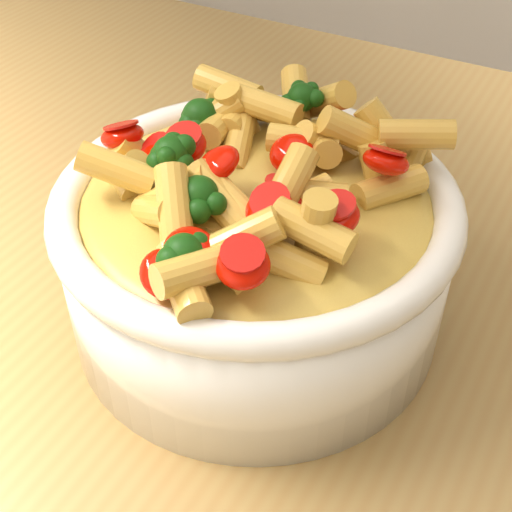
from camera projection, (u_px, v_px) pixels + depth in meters
The scene contains 3 objects.
table at pixel (279, 338), 0.63m from camera, with size 1.20×0.80×0.90m.
serving_bowl at pixel (256, 254), 0.47m from camera, with size 0.26×0.26×0.11m.
pasta_salad at pixel (256, 167), 0.42m from camera, with size 0.20×0.20×0.05m.
Camera 1 is at (0.19, -0.39, 1.26)m, focal length 50.00 mm.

